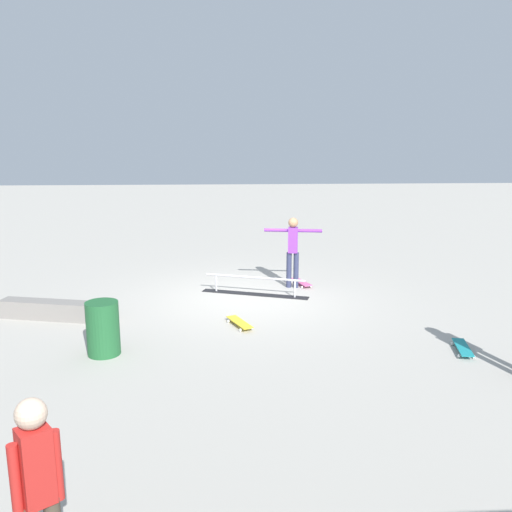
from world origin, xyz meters
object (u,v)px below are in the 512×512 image
at_px(skate_ledge, 58,310).
at_px(trash_bin, 103,328).
at_px(skateboard_main, 301,282).
at_px(loose_skateboard_yellow, 240,322).
at_px(skater_main, 293,247).
at_px(bystander_red_shirt, 38,490).
at_px(grind_rail, 255,287).
at_px(loose_skateboard_teal, 463,347).

height_order(skate_ledge, trash_bin, trash_bin).
xyz_separation_m(skateboard_main, trash_bin, (3.81, 4.04, 0.37)).
distance_m(skateboard_main, trash_bin, 5.56).
bearing_deg(skate_ledge, loose_skateboard_yellow, 170.08).
distance_m(skater_main, bystander_red_shirt, 9.22).
height_order(grind_rail, skate_ledge, grind_rail).
bearing_deg(skate_ledge, skateboard_main, -156.57).
bearing_deg(loose_skateboard_yellow, skate_ledge, 56.72).
distance_m(grind_rail, loose_skateboard_teal, 4.81).
relative_size(bystander_red_shirt, loose_skateboard_teal, 2.03).
distance_m(loose_skateboard_teal, loose_skateboard_yellow, 3.94).
bearing_deg(bystander_red_shirt, trash_bin, -119.32).
bearing_deg(trash_bin, skater_main, -132.86).
height_order(skate_ledge, skateboard_main, skate_ledge).
bearing_deg(trash_bin, skateboard_main, -133.34).
bearing_deg(loose_skateboard_yellow, loose_skateboard_teal, -135.24).
distance_m(grind_rail, skate_ledge, 4.19).
relative_size(skater_main, trash_bin, 1.88).
bearing_deg(grind_rail, loose_skateboard_yellow, 98.19).
bearing_deg(skater_main, skate_ledge, 31.91).
xyz_separation_m(skate_ledge, loose_skateboard_yellow, (-3.53, 0.62, -0.10)).
xyz_separation_m(bystander_red_shirt, trash_bin, (0.60, -4.87, -0.50)).
bearing_deg(grind_rail, skate_ledge, 39.63).
xyz_separation_m(grind_rail, skateboard_main, (-1.16, -0.74, -0.11)).
height_order(skateboard_main, loose_skateboard_yellow, same).
xyz_separation_m(skater_main, trash_bin, (3.58, 3.85, -0.52)).
height_order(grind_rail, bystander_red_shirt, bystander_red_shirt).
xyz_separation_m(grind_rail, skater_main, (-0.92, -0.55, 0.79)).
bearing_deg(skateboard_main, trash_bin, 117.73).
bearing_deg(loose_skateboard_teal, skater_main, -138.66).
distance_m(skateboard_main, bystander_red_shirt, 9.51).
xyz_separation_m(grind_rail, loose_skateboard_yellow, (0.40, 2.08, -0.11)).
height_order(grind_rail, skater_main, skater_main).
relative_size(grind_rail, skater_main, 1.44).
relative_size(loose_skateboard_teal, trash_bin, 0.93).
distance_m(skater_main, loose_skateboard_teal, 4.80).
height_order(bystander_red_shirt, loose_skateboard_teal, bystander_red_shirt).
bearing_deg(loose_skateboard_teal, bystander_red_shirt, -37.10).
bearing_deg(bystander_red_shirt, loose_skateboard_yellow, -141.51).
height_order(loose_skateboard_teal, loose_skateboard_yellow, same).
bearing_deg(loose_skateboard_teal, skate_ledge, -94.39).
height_order(skateboard_main, loose_skateboard_teal, same).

